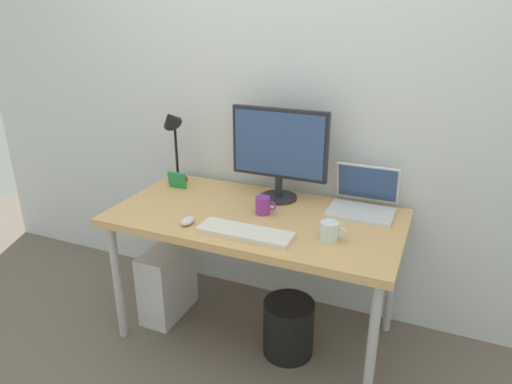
% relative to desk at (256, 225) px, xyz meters
% --- Properties ---
extents(ground_plane, '(6.00, 6.00, 0.00)m').
position_rel_desk_xyz_m(ground_plane, '(0.00, 0.00, -0.66)').
color(ground_plane, '#665B51').
extents(back_wall, '(4.40, 0.04, 2.60)m').
position_rel_desk_xyz_m(back_wall, '(0.00, 0.43, 0.64)').
color(back_wall, silver).
rests_on(back_wall, ground_plane).
extents(desk, '(1.44, 0.74, 0.72)m').
position_rel_desk_xyz_m(desk, '(0.00, 0.00, 0.00)').
color(desk, tan).
rests_on(desk, ground_plane).
extents(monitor, '(0.52, 0.20, 0.49)m').
position_rel_desk_xyz_m(monitor, '(0.03, 0.24, 0.34)').
color(monitor, '#232328').
rests_on(monitor, desk).
extents(laptop, '(0.32, 0.28, 0.22)m').
position_rel_desk_xyz_m(laptop, '(0.48, 0.26, 0.12)').
color(laptop, silver).
rests_on(laptop, desk).
extents(desk_lamp, '(0.11, 0.16, 0.45)m').
position_rel_desk_xyz_m(desk_lamp, '(-0.62, 0.24, 0.38)').
color(desk_lamp, black).
rests_on(desk_lamp, desk).
extents(keyboard, '(0.44, 0.14, 0.02)m').
position_rel_desk_xyz_m(keyboard, '(0.04, -0.23, 0.07)').
color(keyboard, silver).
rests_on(keyboard, desk).
extents(mouse, '(0.06, 0.09, 0.03)m').
position_rel_desk_xyz_m(mouse, '(-0.26, -0.23, 0.08)').
color(mouse, silver).
rests_on(mouse, desk).
extents(coffee_mug, '(0.11, 0.07, 0.09)m').
position_rel_desk_xyz_m(coffee_mug, '(0.03, 0.02, 0.10)').
color(coffee_mug, purple).
rests_on(coffee_mug, desk).
extents(glass_cup, '(0.12, 0.08, 0.09)m').
position_rel_desk_xyz_m(glass_cup, '(0.41, -0.12, 0.10)').
color(glass_cup, silver).
rests_on(glass_cup, desk).
extents(photo_frame, '(0.11, 0.03, 0.09)m').
position_rel_desk_xyz_m(photo_frame, '(-0.56, 0.16, 0.11)').
color(photo_frame, '#268C4C').
rests_on(photo_frame, desk).
extents(computer_tower, '(0.18, 0.36, 0.42)m').
position_rel_desk_xyz_m(computer_tower, '(-0.54, -0.03, -0.45)').
color(computer_tower, silver).
rests_on(computer_tower, ground_plane).
extents(wastebasket, '(0.26, 0.26, 0.30)m').
position_rel_desk_xyz_m(wastebasket, '(0.21, -0.08, -0.51)').
color(wastebasket, black).
rests_on(wastebasket, ground_plane).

